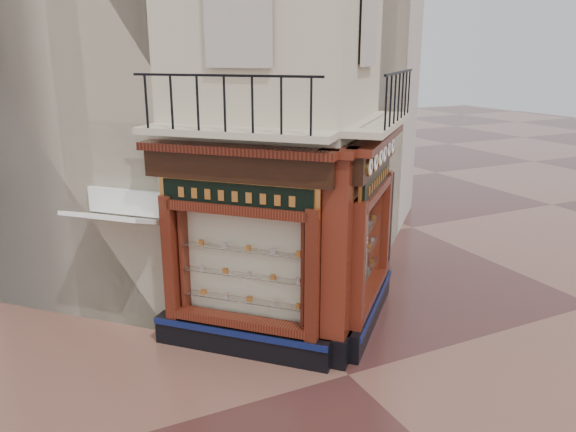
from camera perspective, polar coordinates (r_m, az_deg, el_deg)
ground at (r=10.40m, az=6.17°, el=-15.74°), size 80.00×80.00×0.00m
main_building at (r=14.40m, az=-6.85°, el=18.15°), size 11.31×11.31×12.00m
neighbour_left at (r=16.20m, az=-18.45°, el=15.48°), size 11.31×11.31×11.00m
neighbour_right at (r=17.61m, az=-1.68°, el=16.26°), size 11.31×11.31×11.00m
shopfront_left at (r=10.22m, az=-4.93°, el=-3.95°), size 2.86×2.86×3.98m
shopfront_right at (r=11.47m, az=8.27°, el=-1.78°), size 2.86×2.86×3.98m
corner_pilaster at (r=9.91m, az=4.98°, el=-4.79°), size 0.85×0.85×3.98m
balcony at (r=10.19m, az=2.41°, el=9.03°), size 5.94×2.97×1.03m
clock_a at (r=9.76m, az=8.27°, el=5.01°), size 0.28×0.28×0.34m
clock_b at (r=10.26m, az=8.81°, el=5.53°), size 0.30×0.30×0.38m
clock_c at (r=10.74m, az=9.30°, el=5.98°), size 0.30×0.30×0.38m
clock_d at (r=11.18m, az=9.70°, el=6.36°), size 0.31×0.31×0.39m
clock_e at (r=11.69m, az=10.13°, el=6.77°), size 0.29×0.29×0.35m
clock_f at (r=12.19m, az=10.52°, el=7.13°), size 0.33×0.33×0.41m
awning at (r=11.98m, az=-16.38°, el=-11.78°), size 1.87×1.87×0.38m
signboard_left at (r=9.82m, az=-5.27°, el=2.07°), size 2.19×2.19×0.59m
signboard_right at (r=11.17m, az=8.90°, el=3.67°), size 2.06×2.06×0.55m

